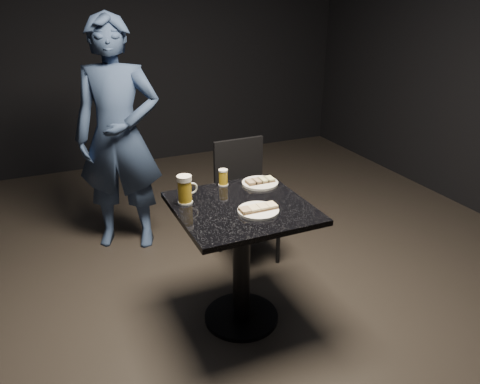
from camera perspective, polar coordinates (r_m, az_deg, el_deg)
name	(u,v)px	position (r m, az deg, el deg)	size (l,w,h in m)	color
floor	(241,318)	(2.91, 0.17, -15.09)	(6.00, 6.00, 0.00)	black
plate_large	(258,211)	(2.44, 2.24, -2.29)	(0.22, 0.22, 0.01)	white
plate_small	(260,183)	(2.78, 2.46, 1.09)	(0.22, 0.22, 0.01)	silver
patron	(118,137)	(3.47, -14.60, 6.50)	(0.62, 0.40, 1.69)	#202E4F
table	(241,244)	(2.62, 0.18, -6.41)	(0.70, 0.70, 0.75)	black
beer_mug	(185,189)	(2.53, -6.71, 0.32)	(0.12, 0.08, 0.16)	silver
beer_tumbler	(223,177)	(2.75, -2.06, 1.79)	(0.06, 0.06, 0.10)	silver
chair	(245,192)	(3.31, 0.61, 0.01)	(0.38, 0.38, 0.86)	black
canapes_on_plate_large	(258,208)	(2.43, 2.24, -1.95)	(0.20, 0.07, 0.02)	#4C3521
canapes_on_plate_small	(260,181)	(2.77, 2.46, 1.40)	(0.17, 0.07, 0.02)	#4C3521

